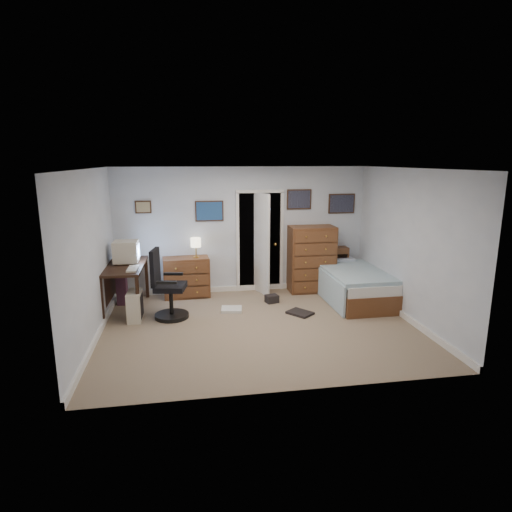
{
  "coord_description": "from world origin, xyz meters",
  "views": [
    {
      "loc": [
        -1.11,
        -6.38,
        2.63
      ],
      "look_at": [
        -0.0,
        0.3,
        1.1
      ],
      "focal_mm": 30.0,
      "sensor_mm": 36.0,
      "label": 1
    }
  ],
  "objects_px": {
    "office_chair": "(167,292)",
    "low_dresser": "(186,277)",
    "bed": "(352,284)",
    "tall_dresser": "(311,259)",
    "computer_desk": "(120,276)"
  },
  "relations": [
    {
      "from": "office_chair",
      "to": "low_dresser",
      "type": "relative_size",
      "value": 1.35
    },
    {
      "from": "computer_desk",
      "to": "low_dresser",
      "type": "relative_size",
      "value": 1.64
    },
    {
      "from": "low_dresser",
      "to": "computer_desk",
      "type": "bearing_deg",
      "value": -156.63
    },
    {
      "from": "low_dresser",
      "to": "office_chair",
      "type": "bearing_deg",
      "value": -110.22
    },
    {
      "from": "office_chair",
      "to": "low_dresser",
      "type": "bearing_deg",
      "value": 83.79
    },
    {
      "from": "tall_dresser",
      "to": "low_dresser",
      "type": "bearing_deg",
      "value": 179.74
    },
    {
      "from": "office_chair",
      "to": "tall_dresser",
      "type": "xyz_separation_m",
      "value": [
        2.84,
        1.1,
        0.21
      ]
    },
    {
      "from": "bed",
      "to": "low_dresser",
      "type": "bearing_deg",
      "value": 166.63
    },
    {
      "from": "computer_desk",
      "to": "bed",
      "type": "distance_m",
      "value": 4.3
    },
    {
      "from": "office_chair",
      "to": "tall_dresser",
      "type": "relative_size",
      "value": 0.89
    },
    {
      "from": "office_chair",
      "to": "tall_dresser",
      "type": "bearing_deg",
      "value": 31.42
    },
    {
      "from": "low_dresser",
      "to": "bed",
      "type": "bearing_deg",
      "value": -16.49
    },
    {
      "from": "office_chair",
      "to": "low_dresser",
      "type": "xyz_separation_m",
      "value": [
        0.33,
        1.12,
        -0.07
      ]
    },
    {
      "from": "low_dresser",
      "to": "tall_dresser",
      "type": "distance_m",
      "value": 2.52
    },
    {
      "from": "computer_desk",
      "to": "low_dresser",
      "type": "bearing_deg",
      "value": 28.4
    }
  ]
}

